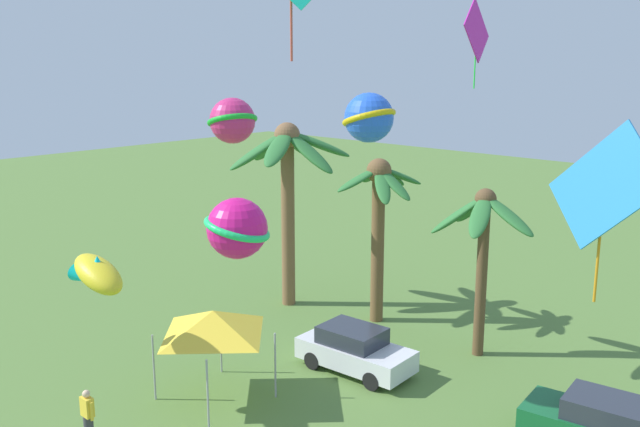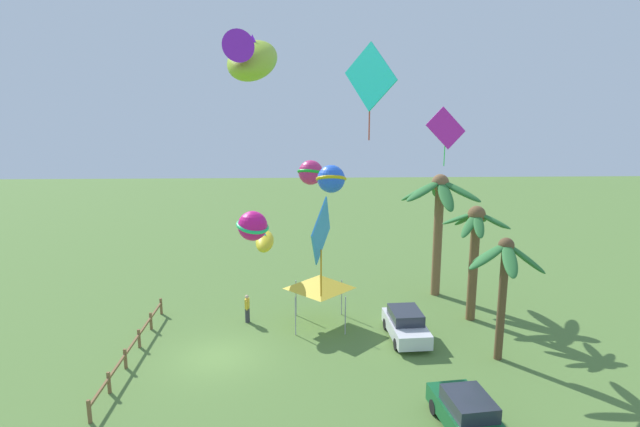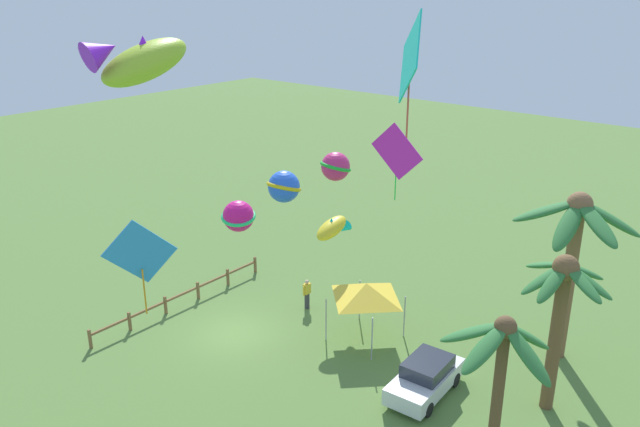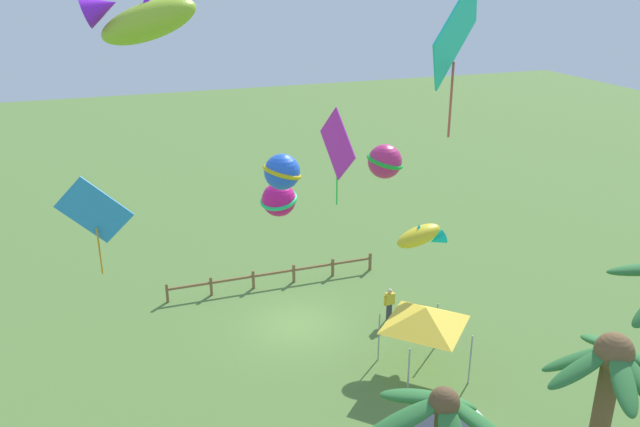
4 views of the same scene
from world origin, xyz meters
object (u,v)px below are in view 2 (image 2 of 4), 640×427
at_px(palm_tree_0, 475,237).
at_px(palm_tree_1, 440,204).
at_px(kite_fish_0, 251,57).
at_px(kite_ball_2, 253,226).
at_px(kite_fish_7, 265,241).
at_px(spectator_0, 247,308).
at_px(kite_diamond_1, 446,129).
at_px(kite_diamond_4, 370,78).
at_px(kite_ball_5, 311,172).
at_px(festival_tent, 320,282).
at_px(parked_car_0, 467,413).
at_px(parked_car_1, 406,325).
at_px(kite_ball_6, 331,179).
at_px(palm_tree_2, 504,268).
at_px(kite_diamond_3, 321,233).

xyz_separation_m(palm_tree_0, palm_tree_1, (-3.89, -1.01, 1.09)).
height_order(kite_fish_0, kite_ball_2, kite_fish_0).
distance_m(kite_ball_2, kite_fish_7, 6.54).
distance_m(palm_tree_1, kite_fish_0, 18.47).
distance_m(spectator_0, kite_fish_0, 15.95).
relative_size(kite_fish_0, kite_ball_2, 1.89).
xyz_separation_m(spectator_0, kite_fish_7, (-0.84, 1.00, 3.60)).
bearing_deg(kite_diamond_1, kite_fish_7, -130.95).
height_order(kite_diamond_4, kite_ball_5, kite_diamond_4).
relative_size(palm_tree_0, kite_ball_2, 3.25).
relative_size(festival_tent, kite_diamond_4, 0.61).
distance_m(kite_diamond_4, kite_ball_5, 5.37).
bearing_deg(parked_car_0, parked_car_1, -174.67).
distance_m(spectator_0, kite_ball_6, 10.98).
height_order(festival_tent, kite_ball_2, kite_ball_2).
height_order(festival_tent, kite_diamond_1, kite_diamond_1).
bearing_deg(kite_fish_0, kite_ball_6, 142.01).
distance_m(palm_tree_1, kite_ball_6, 12.67).
bearing_deg(festival_tent, kite_diamond_1, 41.46).
relative_size(kite_fish_0, kite_fish_7, 1.62).
distance_m(palm_tree_0, parked_car_1, 6.21).
bearing_deg(parked_car_0, kite_fish_7, -143.79).
height_order(kite_fish_0, kite_ball_6, kite_fish_0).
height_order(kite_ball_5, kite_fish_7, kite_ball_5).
relative_size(parked_car_0, kite_ball_6, 3.14).
height_order(palm_tree_2, kite_diamond_1, kite_diamond_1).
height_order(palm_tree_1, parked_car_1, palm_tree_1).
bearing_deg(parked_car_1, spectator_0, -105.57).
relative_size(palm_tree_1, kite_ball_2, 3.84).
relative_size(parked_car_1, kite_diamond_1, 1.66).
bearing_deg(kite_ball_5, kite_fish_7, -140.26).
height_order(spectator_0, kite_ball_5, kite_ball_5).
bearing_deg(kite_fish_7, kite_fish_0, 2.52).
height_order(palm_tree_0, kite_ball_2, kite_ball_2).
bearing_deg(kite_fish_7, kite_diamond_3, 11.86).
xyz_separation_m(kite_ball_2, kite_ball_6, (0.81, 3.34, 2.15)).
xyz_separation_m(palm_tree_2, parked_car_0, (5.55, -3.20, -3.79)).
distance_m(parked_car_0, festival_tent, 11.17).
relative_size(kite_fish_0, kite_ball_5, 2.25).
xyz_separation_m(parked_car_1, kite_fish_0, (7.34, -6.90, 12.66)).
height_order(parked_car_1, festival_tent, festival_tent).
relative_size(spectator_0, festival_tent, 0.56).
bearing_deg(kite_ball_2, kite_ball_6, 76.37).
bearing_deg(palm_tree_2, palm_tree_0, 177.63).
distance_m(parked_car_1, kite_diamond_3, 12.83).
bearing_deg(palm_tree_2, spectator_0, -110.78).
xyz_separation_m(palm_tree_1, kite_fish_7, (3.04, -10.49, -1.44)).
relative_size(festival_tent, kite_fish_0, 0.76).
xyz_separation_m(parked_car_1, kite_diamond_3, (9.45, -4.71, 7.30)).
distance_m(parked_car_0, parked_car_1, 7.93).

